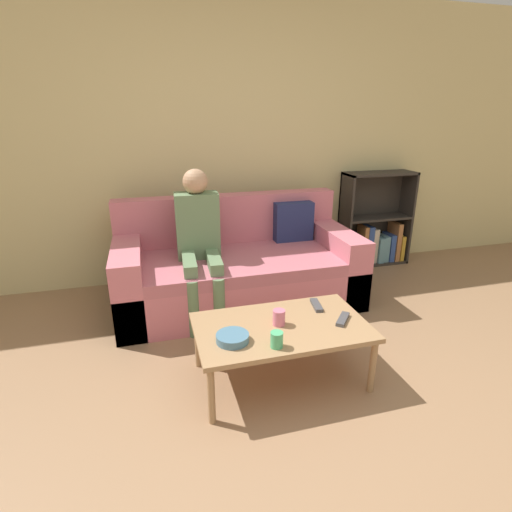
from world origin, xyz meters
TOP-DOWN VIEW (x-y plane):
  - ground_plane at (0.00, 0.00)m, footprint 22.00×22.00m
  - wall_back at (0.00, 2.48)m, footprint 12.00×0.06m
  - couch at (-0.05, 1.80)m, footprint 2.02×0.97m
  - bookshelf at (1.59, 2.32)m, footprint 0.75×0.28m
  - coffee_table at (-0.05, 0.63)m, footprint 1.04×0.61m
  - person_adult at (-0.38, 1.70)m, footprint 0.36×0.67m
  - cup_near at (-0.06, 0.64)m, footprint 0.08×0.08m
  - cup_far at (-0.15, 0.42)m, footprint 0.07×0.07m
  - tv_remote_0 at (0.25, 0.80)m, footprint 0.07×0.18m
  - tv_remote_1 at (0.33, 0.58)m, footprint 0.15×0.16m
  - snack_bowl at (-0.37, 0.53)m, footprint 0.19×0.19m

SIDE VIEW (x-z plane):
  - ground_plane at x=0.00m, z-range 0.00..0.00m
  - couch at x=-0.05m, z-range -0.15..0.73m
  - coffee_table at x=-0.05m, z-range 0.15..0.53m
  - bookshelf at x=1.59m, z-range -0.14..0.86m
  - tv_remote_0 at x=0.25m, z-range 0.38..0.40m
  - tv_remote_1 at x=0.33m, z-range 0.38..0.40m
  - snack_bowl at x=-0.37m, z-range 0.38..0.42m
  - cup_far at x=-0.15m, z-range 0.38..0.47m
  - cup_near at x=-0.06m, z-range 0.38..0.47m
  - person_adult at x=-0.38m, z-range 0.09..1.26m
  - wall_back at x=0.00m, z-range 0.00..2.60m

